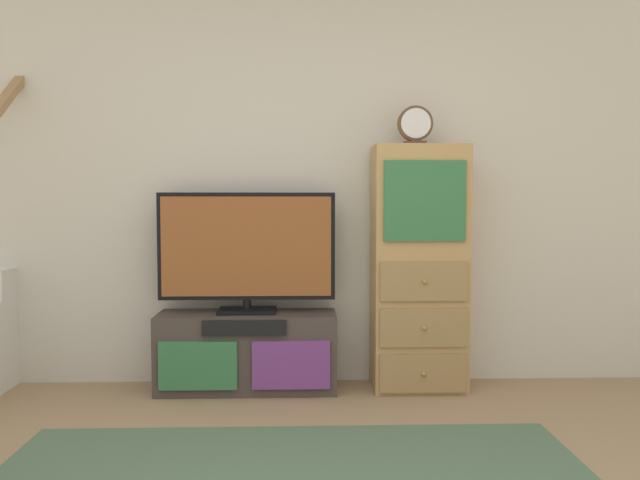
# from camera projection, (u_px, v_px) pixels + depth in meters

# --- Properties ---
(back_wall) EXTENTS (6.40, 0.12, 2.70)m
(back_wall) POSITION_uv_depth(u_px,v_px,m) (295.00, 177.00, 4.20)
(back_wall) COLOR beige
(back_wall) RESTS_ON ground_plane
(media_console) EXTENTS (1.11, 0.38, 0.49)m
(media_console) POSITION_uv_depth(u_px,v_px,m) (247.00, 352.00, 3.99)
(media_console) COLOR #423833
(media_console) RESTS_ON ground_plane
(television) EXTENTS (1.10, 0.22, 0.75)m
(television) POSITION_uv_depth(u_px,v_px,m) (247.00, 249.00, 3.97)
(television) COLOR black
(television) RESTS_ON media_console
(side_cabinet) EXTENTS (0.58, 0.38, 1.53)m
(side_cabinet) POSITION_uv_depth(u_px,v_px,m) (419.00, 268.00, 4.00)
(side_cabinet) COLOR tan
(side_cabinet) RESTS_ON ground_plane
(desk_clock) EXTENTS (0.22, 0.08, 0.24)m
(desk_clock) POSITION_uv_depth(u_px,v_px,m) (415.00, 126.00, 3.93)
(desk_clock) COLOR #4C3823
(desk_clock) RESTS_ON side_cabinet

